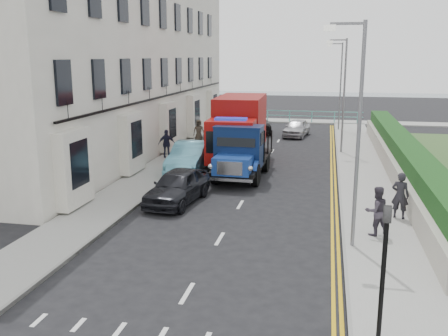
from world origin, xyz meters
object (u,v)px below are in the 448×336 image
lamp_mid (342,89)px  red_lorry (239,129)px  pedestrian_east_near (400,195)px  bedford_lorry (240,156)px  parked_car_front (178,186)px  lamp_near (355,124)px  lamp_far (339,81)px

lamp_mid → red_lorry: size_ratio=0.96×
pedestrian_east_near → bedford_lorry: bearing=-17.3°
bedford_lorry → parked_car_front: size_ratio=1.39×
lamp_mid → parked_car_front: 14.37m
bedford_lorry → lamp_near: bearing=-57.0°
lamp_mid → parked_car_front: (-6.78, -12.23, -3.29)m
lamp_mid → lamp_far: size_ratio=1.00×
lamp_mid → parked_car_front: bearing=-119.0°
parked_car_front → lamp_near: bearing=-22.3°
parked_car_front → pedestrian_east_near: 8.73m
lamp_near → red_lorry: 13.11m
lamp_far → red_lorry: 15.50m
lamp_mid → lamp_near: bearing=-90.0°
lamp_mid → pedestrian_east_near: size_ratio=4.05×
parked_car_front → red_lorry: bearing=88.3°
lamp_near → bedford_lorry: size_ratio=1.21×
lamp_far → lamp_near: bearing=-90.0°
bedford_lorry → pedestrian_east_near: bedford_lorry is taller
parked_car_front → pedestrian_east_near: pedestrian_east_near is taller
lamp_near → red_lorry: bearing=115.6°
red_lorry → parked_car_front: red_lorry is taller
lamp_far → pedestrian_east_near: lamp_far is taller
red_lorry → pedestrian_east_near: bearing=-50.7°
lamp_mid → bedford_lorry: bearing=-121.8°
lamp_near → lamp_mid: size_ratio=1.00×
lamp_far → red_lorry: (-5.61, -14.32, -1.99)m
bedford_lorry → lamp_far: bearing=76.2°
bedford_lorry → red_lorry: red_lorry is taller
red_lorry → parked_car_front: (-1.17, -7.92, -1.29)m
parked_car_front → pedestrian_east_near: (8.70, -0.60, 0.28)m
lamp_mid → red_lorry: 7.35m
red_lorry → lamp_mid: bearing=35.4°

